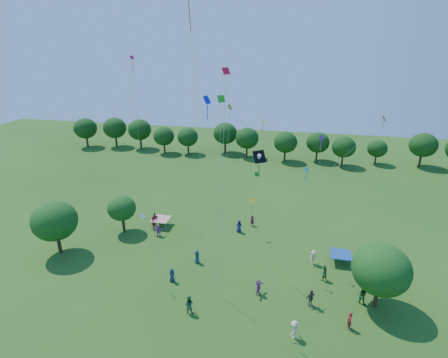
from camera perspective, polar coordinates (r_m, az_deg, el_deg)
near_tree_west at (r=43.43m, az=-25.94°, el=-6.16°), size 4.98×4.98×6.38m
near_tree_north at (r=45.76m, az=-16.37°, el=-4.59°), size 3.53×3.53×4.87m
near_tree_east at (r=34.62m, az=24.30°, el=-13.35°), size 5.07×5.07×6.28m
treeline at (r=73.30m, az=5.38°, el=6.63°), size 88.01×8.77×6.77m
tent_red_stripe at (r=46.84m, az=-10.28°, el=-6.45°), size 2.20×2.20×1.10m
tent_blue at (r=41.08m, az=18.55°, el=-11.59°), size 2.20×2.20×1.10m
crowd_person_0 at (r=36.90m, az=-8.48°, el=-15.26°), size 0.83×0.62×1.50m
crowd_person_1 at (r=46.65m, az=-11.56°, el=-6.93°), size 0.67×0.75×1.70m
crowd_person_2 at (r=38.03m, az=15.94°, el=-14.52°), size 0.95×0.80×1.69m
crowd_person_3 at (r=40.08m, az=14.40°, el=-12.31°), size 1.03×1.19×1.69m
crowd_person_4 at (r=34.64m, az=13.98°, el=-18.32°), size 1.08×0.94×1.70m
crowd_person_5 at (r=35.11m, az=5.63°, el=-17.14°), size 1.02×1.63×1.64m
crowd_person_6 at (r=39.26m, az=-4.45°, el=-12.50°), size 0.85×0.83×1.56m
crowd_person_7 at (r=46.42m, az=4.65°, el=-6.78°), size 0.69×0.61×1.55m
crowd_person_8 at (r=36.29m, az=21.62°, el=-17.13°), size 1.02×0.79×1.83m
crowd_person_9 at (r=31.46m, az=11.40°, el=-22.97°), size 0.94×1.20×1.68m
crowd_person_10 at (r=47.08m, az=-11.20°, el=-6.50°), size 1.05×1.19×1.88m
crowd_person_11 at (r=44.78m, az=-10.66°, el=-8.24°), size 1.51×0.73×1.55m
crowd_person_12 at (r=44.88m, az=2.48°, el=-7.71°), size 0.92×0.73×1.64m
crowd_person_13 at (r=33.37m, az=19.77°, el=-20.93°), size 0.41×0.63×1.66m
crowd_person_14 at (r=33.15m, az=-5.75°, el=-19.70°), size 0.90×0.51×1.80m
pirate_kite at (r=31.89m, az=5.84°, el=3.27°), size 2.64×3.10×12.17m
red_high_kite at (r=36.30m, az=-5.19°, el=20.45°), size 3.62×7.42×26.20m
small_kite_0 at (r=47.81m, az=-14.33°, el=13.05°), size 1.64×3.58×19.80m
small_kite_1 at (r=28.61m, az=0.37°, el=1.88°), size 1.09×0.48×16.90m
small_kite_2 at (r=34.57m, az=7.21°, el=3.12°), size 3.50×4.16×14.32m
small_kite_3 at (r=31.04m, az=-0.66°, el=6.69°), size 0.71×4.26×17.06m
small_kite_4 at (r=28.16m, az=-2.48°, el=6.47°), size 0.83×0.73×17.52m
small_kite_5 at (r=36.39m, az=15.36°, el=1.96°), size 0.74×2.78×12.75m
small_kite_6 at (r=34.57m, az=-12.60°, el=-7.49°), size 2.05×0.62×6.16m
small_kite_7 at (r=36.34m, az=13.51°, el=-1.31°), size 1.67×1.46×9.67m
small_kite_8 at (r=26.20m, az=-0.11°, el=5.85°), size 1.51×2.66×19.77m
small_kite_9 at (r=44.08m, az=21.56°, el=5.95°), size 11.70×2.12×13.57m
small_kite_10 at (r=42.80m, az=4.36°, el=-4.01°), size 2.88×1.02×3.62m
small_kite_11 at (r=40.51m, az=4.40°, el=-0.85°), size 3.88×2.90×7.72m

